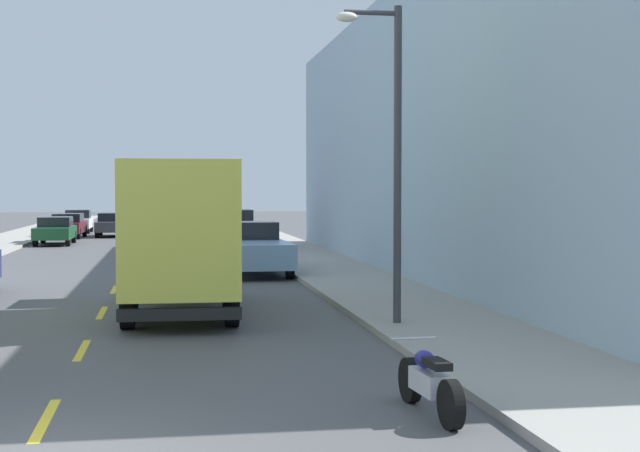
% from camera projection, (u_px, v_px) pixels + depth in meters
% --- Properties ---
extents(ground_plane, '(160.00, 160.00, 0.00)m').
position_uv_depth(ground_plane, '(132.00, 257.00, 38.95)').
color(ground_plane, '#4C4C4F').
extents(sidewalk_right, '(3.20, 120.00, 0.14)m').
position_uv_depth(sidewalk_right, '(304.00, 256.00, 38.14)').
color(sidewalk_right, '#99968E').
rests_on(sidewalk_right, ground_plane).
extents(lane_centerline_dashes, '(0.14, 47.20, 0.01)m').
position_uv_depth(lane_centerline_dashes, '(126.00, 267.00, 33.53)').
color(lane_centerline_dashes, yellow).
rests_on(lane_centerline_dashes, ground_plane).
extents(apartment_block_opposite, '(10.00, 36.00, 9.40)m').
position_uv_depth(apartment_block_opposite, '(531.00, 135.00, 31.16)').
color(apartment_block_opposite, '#9EB7CC').
rests_on(apartment_block_opposite, ground_plane).
extents(street_lamp, '(1.35, 0.28, 6.39)m').
position_uv_depth(street_lamp, '(390.00, 139.00, 18.50)').
color(street_lamp, '#38383D').
rests_on(street_lamp, sidewalk_right).
extents(delivery_box_truck, '(2.54, 7.11, 3.44)m').
position_uv_depth(delivery_box_truck, '(180.00, 230.00, 20.90)').
color(delivery_box_truck, '#D8D84C').
rests_on(delivery_box_truck, ground_plane).
extents(parked_pickup_sky, '(2.15, 5.35, 1.73)m').
position_uv_depth(parked_pickup_sky, '(254.00, 249.00, 30.97)').
color(parked_pickup_sky, '#7A9EC6').
rests_on(parked_pickup_sky, ground_plane).
extents(parked_sedan_forest, '(1.83, 4.51, 1.43)m').
position_uv_depth(parked_sedan_forest, '(55.00, 230.00, 47.49)').
color(parked_sedan_forest, '#194C28').
rests_on(parked_sedan_forest, ground_plane).
extents(parked_wagon_silver, '(1.89, 4.73, 1.50)m').
position_uv_depth(parked_wagon_silver, '(208.00, 219.00, 63.35)').
color(parked_wagon_silver, '#B2B5BA').
rests_on(parked_wagon_silver, ground_plane).
extents(parked_hatchback_white, '(1.76, 4.01, 1.50)m').
position_uv_depth(parked_hatchback_white, '(78.00, 221.00, 60.51)').
color(parked_hatchback_white, silver).
rests_on(parked_hatchback_white, ground_plane).
extents(parked_sedan_burgundy, '(1.91, 4.54, 1.43)m').
position_uv_depth(parked_sedan_burgundy, '(68.00, 225.00, 54.04)').
color(parked_sedan_burgundy, maroon).
rests_on(parked_sedan_burgundy, ground_plane).
extents(parked_wagon_teal, '(1.89, 4.73, 1.50)m').
position_uv_depth(parked_wagon_teal, '(220.00, 226.00, 51.08)').
color(parked_wagon_teal, '#195B60').
rests_on(parked_wagon_teal, ground_plane).
extents(parked_suv_red, '(1.96, 4.80, 1.93)m').
position_uv_depth(parked_suv_red, '(232.00, 230.00, 42.43)').
color(parked_suv_red, '#AD1E1E').
rests_on(parked_suv_red, ground_plane).
extents(moving_charcoal_sedan, '(1.80, 4.50, 1.43)m').
position_uv_depth(moving_charcoal_sedan, '(112.00, 224.00, 55.75)').
color(moving_charcoal_sedan, '#333338').
rests_on(moving_charcoal_sedan, ground_plane).
extents(parked_motorcycle, '(0.62, 2.05, 0.90)m').
position_uv_depth(parked_motorcycle, '(429.00, 383.00, 11.58)').
color(parked_motorcycle, black).
rests_on(parked_motorcycle, ground_plane).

